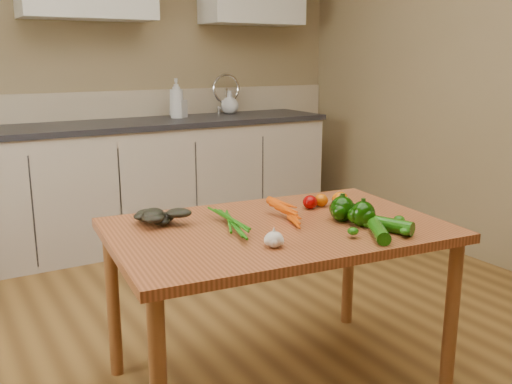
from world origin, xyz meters
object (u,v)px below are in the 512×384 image
at_px(zucchini_b, 379,231).
at_px(soap_bottle_b, 179,105).
at_px(carrot_bunch, 270,215).
at_px(garlic_bulb, 274,239).
at_px(soap_bottle_a, 176,98).
at_px(leafy_greens, 159,213).
at_px(tomato_c, 340,199).
at_px(tomato_b, 321,200).
at_px(zucchini_a, 389,225).
at_px(tomato_a, 310,202).
at_px(table, 277,244).
at_px(pepper_c, 363,214).
at_px(soap_bottle_c, 230,102).
at_px(pepper_b, 341,207).
at_px(pepper_a, 342,209).

bearing_deg(zucchini_b, soap_bottle_b, 83.31).
bearing_deg(carrot_bunch, garlic_bulb, -113.37).
distance_m(soap_bottle_a, leafy_greens, 2.15).
height_order(carrot_bunch, tomato_c, tomato_c).
height_order(soap_bottle_b, zucchini_b, soap_bottle_b).
height_order(tomato_b, zucchini_a, tomato_b).
bearing_deg(soap_bottle_b, tomato_a, 137.89).
height_order(table, leafy_greens, leafy_greens).
distance_m(pepper_c, tomato_b, 0.33).
bearing_deg(carrot_bunch, soap_bottle_c, 71.49).
xyz_separation_m(carrot_bunch, zucchini_a, (0.33, -0.33, -0.00)).
bearing_deg(tomato_a, zucchini_b, -93.15).
distance_m(carrot_bunch, garlic_bulb, 0.30).
height_order(tomato_c, zucchini_a, tomato_c).
xyz_separation_m(soap_bottle_a, soap_bottle_b, (0.02, 0.01, -0.05)).
xyz_separation_m(tomato_b, tomato_c, (0.07, -0.05, 0.01)).
xyz_separation_m(table, carrot_bunch, (-0.01, 0.05, 0.11)).
xyz_separation_m(garlic_bulb, pepper_c, (0.44, 0.04, 0.02)).
bearing_deg(pepper_c, tomato_b, 82.59).
height_order(pepper_b, tomato_b, pepper_b).
bearing_deg(pepper_c, carrot_bunch, 142.77).
relative_size(soap_bottle_b, soap_bottle_c, 1.08).
height_order(table, zucchini_b, zucchini_b).
bearing_deg(zucchini_b, carrot_bunch, 123.14).
bearing_deg(tomato_c, soap_bottle_c, 74.34).
height_order(soap_bottle_c, pepper_c, soap_bottle_c).
height_order(carrot_bunch, pepper_a, pepper_a).
bearing_deg(soap_bottle_b, soap_bottle_a, 68.14).
distance_m(pepper_c, tomato_a, 0.32).
bearing_deg(pepper_b, garlic_bulb, -156.81).
distance_m(tomato_c, zucchini_a, 0.40).
bearing_deg(tomato_c, tomato_b, 144.18).
bearing_deg(pepper_a, pepper_c, -75.11).
xyz_separation_m(pepper_a, tomato_c, (0.14, 0.18, -0.02)).
xyz_separation_m(table, zucchini_b, (0.24, -0.33, 0.10)).
relative_size(pepper_a, pepper_c, 1.03).
xyz_separation_m(garlic_bulb, tomato_b, (0.48, 0.37, 0.00)).
height_order(soap_bottle_a, soap_bottle_c, soap_bottle_a).
bearing_deg(pepper_a, tomato_a, 89.87).
height_order(pepper_c, zucchini_b, pepper_c).
bearing_deg(table, pepper_b, 2.80).
relative_size(table, soap_bottle_c, 7.60).
height_order(soap_bottle_c, leafy_greens, soap_bottle_c).
distance_m(garlic_bulb, tomato_a, 0.55).
xyz_separation_m(soap_bottle_a, pepper_c, (-0.22, -2.37, -0.30)).
bearing_deg(carrot_bunch, tomato_b, 23.19).
distance_m(carrot_bunch, tomato_b, 0.35).
xyz_separation_m(leafy_greens, tomato_a, (0.66, -0.12, -0.02)).
bearing_deg(table, tomato_b, 30.45).
xyz_separation_m(carrot_bunch, pepper_a, (0.27, -0.13, 0.02)).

